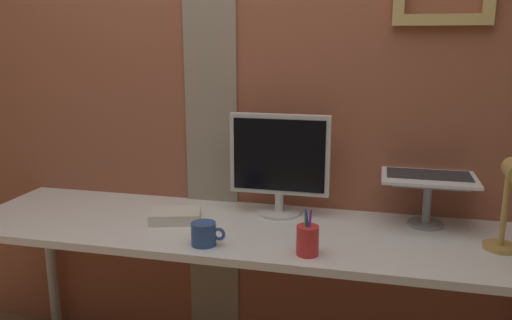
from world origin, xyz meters
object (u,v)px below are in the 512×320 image
Objects in this scene: pen_cup at (308,240)px; coffee_mug at (204,234)px; desk_lamp at (510,196)px; monitor at (280,159)px; laptop at (429,160)px.

pen_cup is 1.34× the size of coffee_mug.
desk_lamp is at bearing 13.22° from pen_cup.
laptop reaches higher than monitor.
laptop is 2.13× the size of pen_cup.
coffee_mug is at bearing -171.50° from desk_lamp.
laptop is at bearing 30.53° from coffee_mug.
desk_lamp is 1.05m from coffee_mug.
desk_lamp is 2.71× the size of coffee_mug.
pen_cup is (-0.66, -0.15, -0.16)m from desk_lamp.
desk_lamp is 0.69m from pen_cup.
coffee_mug is at bearing -116.43° from monitor.
coffee_mug is (-0.79, -0.47, -0.21)m from laptop.
desk_lamp is 2.03× the size of pen_cup.
monitor is 0.47m from pen_cup.
laptop reaches higher than coffee_mug.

